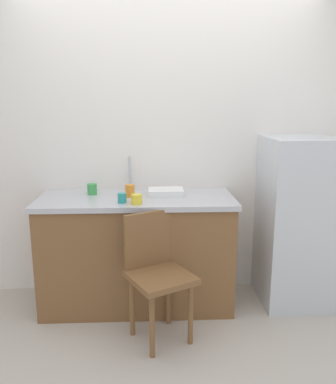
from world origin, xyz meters
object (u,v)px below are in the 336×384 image
at_px(dish_tray, 166,192).
at_px(cup_yellow, 137,199).
at_px(refrigerator, 296,222).
at_px(cup_orange, 130,191).
at_px(cup_green, 92,189).
at_px(cup_teal, 122,198).
at_px(chair, 156,270).

relative_size(dish_tray, cup_yellow, 3.46).
xyz_separation_m(refrigerator, cup_orange, (-1.35, -0.00, 0.27)).
bearing_deg(cup_yellow, dish_tray, 50.20).
distance_m(dish_tray, cup_green, 0.60).
xyz_separation_m(cup_teal, cup_yellow, (0.11, -0.04, -0.00)).
height_order(dish_tray, cup_teal, cup_teal).
bearing_deg(refrigerator, cup_yellow, -170.25).
bearing_deg(cup_teal, dish_tray, 34.22).
height_order(dish_tray, cup_orange, cup_orange).
height_order(refrigerator, cup_teal, refrigerator).
height_order(refrigerator, chair, refrigerator).
distance_m(chair, cup_teal, 0.60).
bearing_deg(chair, cup_green, 103.01).
relative_size(dish_tray, cup_orange, 2.87).
relative_size(refrigerator, cup_teal, 19.14).
distance_m(refrigerator, cup_orange, 1.38).
distance_m(refrigerator, chair, 1.27).
xyz_separation_m(chair, cup_teal, (-0.25, 0.31, 0.45)).
bearing_deg(cup_yellow, refrigerator, 9.75).
distance_m(cup_teal, cup_green, 0.38).
xyz_separation_m(chair, cup_green, (-0.51, 0.58, 0.46)).
bearing_deg(chair, refrigerator, -5.07).
bearing_deg(cup_orange, cup_yellow, -74.60).
distance_m(refrigerator, cup_green, 1.69).
bearing_deg(cup_green, cup_teal, -46.92).
bearing_deg(cup_teal, cup_yellow, -20.64).
distance_m(cup_teal, cup_orange, 0.19).
xyz_separation_m(dish_tray, cup_orange, (-0.28, -0.05, 0.02)).
bearing_deg(dish_tray, chair, -99.27).
distance_m(cup_green, cup_yellow, 0.49).
bearing_deg(cup_orange, refrigerator, 0.09).
height_order(refrigerator, dish_tray, refrigerator).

